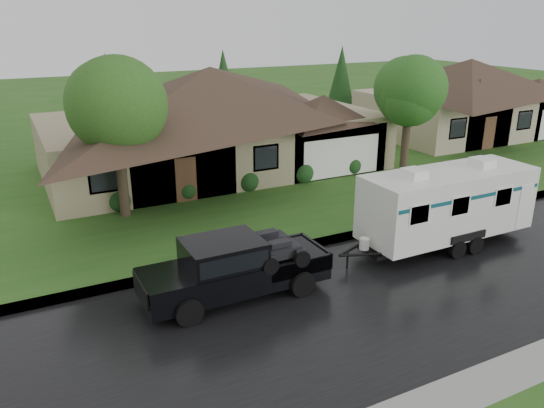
{
  "coord_description": "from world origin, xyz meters",
  "views": [
    {
      "loc": [
        -8.33,
        -13.68,
        8.37
      ],
      "look_at": [
        -0.34,
        2.0,
        2.08
      ],
      "focal_mm": 35.0,
      "sensor_mm": 36.0,
      "label": 1
    }
  ],
  "objects": [
    {
      "name": "house_neighbor",
      "position": [
        22.27,
        14.34,
        3.32
      ],
      "size": [
        15.12,
        9.72,
        6.45
      ],
      "color": "tan",
      "rests_on": "lawn"
    },
    {
      "name": "travel_trailer",
      "position": [
        6.08,
        0.06,
        1.72
      ],
      "size": [
        7.23,
        2.54,
        3.24
      ],
      "color": "white",
      "rests_on": "ground"
    },
    {
      "name": "ground",
      "position": [
        0.0,
        0.0,
        0.0
      ],
      "size": [
        140.0,
        140.0,
        0.0
      ],
      "primitive_type": "plane",
      "color": "#27551A",
      "rests_on": "ground"
    },
    {
      "name": "tree_right_green",
      "position": [
        10.88,
        8.1,
        4.48
      ],
      "size": [
        3.77,
        3.77,
        6.24
      ],
      "color": "#382B1E",
      "rests_on": "lawn"
    },
    {
      "name": "lawn",
      "position": [
        0.0,
        15.0,
        0.07
      ],
      "size": [
        140.0,
        26.0,
        0.15
      ],
      "primitive_type": "cube",
      "color": "#27551A",
      "rests_on": "ground"
    },
    {
      "name": "curb",
      "position": [
        0.0,
        2.25,
        0.07
      ],
      "size": [
        140.0,
        0.5,
        0.15
      ],
      "primitive_type": "cube",
      "color": "gray",
      "rests_on": "ground"
    },
    {
      "name": "shrub_row",
      "position": [
        2.0,
        9.3,
        0.65
      ],
      "size": [
        13.6,
        1.0,
        1.0
      ],
      "color": "#143814",
      "rests_on": "lawn"
    },
    {
      "name": "tree_left_green",
      "position": [
        -4.22,
        8.44,
        4.78
      ],
      "size": [
        4.03,
        4.03,
        6.67
      ],
      "color": "#382B1E",
      "rests_on": "lawn"
    },
    {
      "name": "pickup_truck",
      "position": [
        -2.72,
        0.06,
        1.05
      ],
      "size": [
        5.86,
        2.23,
        1.95
      ],
      "color": "black",
      "rests_on": "ground"
    },
    {
      "name": "house_main",
      "position": [
        2.29,
        13.84,
        3.59
      ],
      "size": [
        19.44,
        10.8,
        6.9
      ],
      "color": "gray",
      "rests_on": "lawn"
    },
    {
      "name": "road",
      "position": [
        0.0,
        -2.0,
        0.01
      ],
      "size": [
        140.0,
        8.0,
        0.01
      ],
      "primitive_type": "cube",
      "color": "black",
      "rests_on": "ground"
    }
  ]
}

